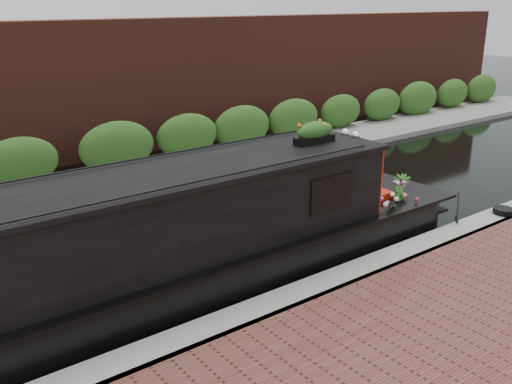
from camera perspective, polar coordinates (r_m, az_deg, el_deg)
ground at (r=11.79m, az=-4.05°, el=-4.00°), size 80.00×80.00×0.00m
near_bank_coping at (r=9.46m, az=7.19°, el=-10.14°), size 40.00×0.60×0.50m
far_bank_path at (r=15.27m, az=-12.76°, el=0.95°), size 40.00×2.40×0.34m
far_hedge at (r=16.07m, az=-14.12°, el=1.72°), size 40.00×1.10×2.80m
far_brick_wall at (r=17.95m, az=-16.82°, el=3.26°), size 40.00×1.00×8.00m
narrowboat at (r=9.07m, az=-8.73°, el=-5.86°), size 11.55×2.06×2.70m
rope_fender at (r=13.16m, az=15.69°, el=-1.43°), size 0.33×0.37×0.33m
coiled_mooring_rope at (r=13.10m, az=23.50°, el=-1.74°), size 0.43×0.43×0.12m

